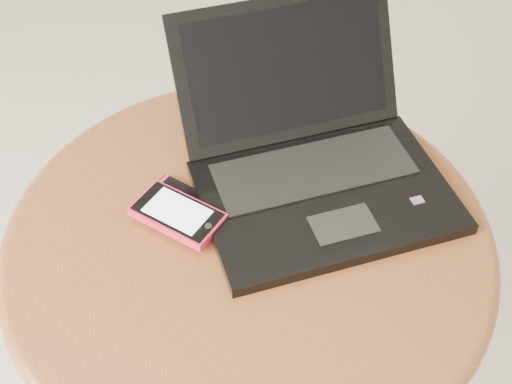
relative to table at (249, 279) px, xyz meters
name	(u,v)px	position (x,y,z in m)	size (l,w,h in m)	color
table	(249,279)	(0.00, 0.00, 0.00)	(0.68, 0.68, 0.54)	#4D2410
laptop	(314,158)	(0.12, 0.06, 0.15)	(0.35, 0.35, 0.20)	black
phone_black	(182,201)	(-0.07, 0.08, 0.12)	(0.11, 0.11, 0.01)	black
phone_pink	(178,214)	(-0.09, 0.04, 0.13)	(0.13, 0.14, 0.01)	red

